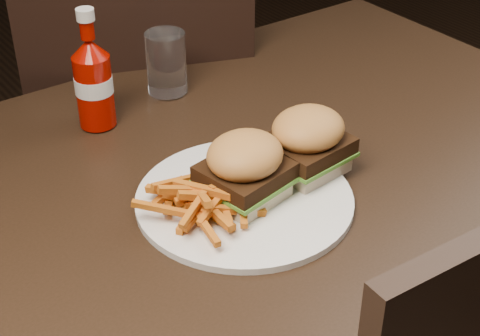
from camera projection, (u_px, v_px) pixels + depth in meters
dining_table at (247, 179)px, 1.07m from camera, size 1.20×0.80×0.04m
chair_far at (138, 157)px, 1.67m from camera, size 0.57×0.57×0.04m
plate at (244, 199)px, 0.98m from camera, size 0.29×0.29×0.01m
sandwich_half_a at (245, 190)px, 0.97m from camera, size 0.11×0.10×0.02m
sandwich_half_b at (306, 162)px, 1.03m from camera, size 0.10×0.10×0.02m
fries_pile at (201, 198)px, 0.94m from camera, size 0.15×0.15×0.05m
ketchup_bottle at (95, 91)px, 1.12m from camera, size 0.07×0.07×0.11m
tumbler at (166, 63)px, 1.22m from camera, size 0.08×0.08×0.10m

